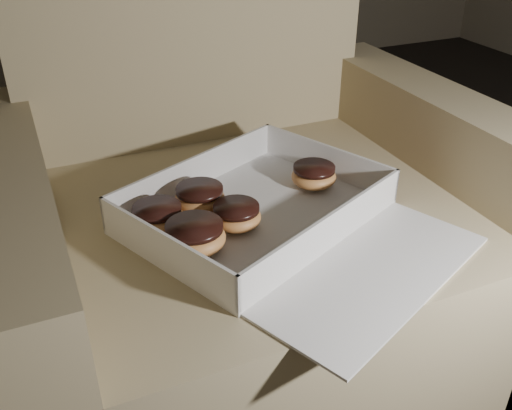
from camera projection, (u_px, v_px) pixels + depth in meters
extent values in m
plane|color=black|center=(441.00, 308.00, 1.54)|extent=(4.50, 4.50, 0.00)
cube|color=tan|center=(253.00, 289.00, 1.24)|extent=(0.80, 0.80, 0.47)
cube|color=tan|center=(187.00, 9.00, 1.27)|extent=(0.80, 0.16, 0.58)
cube|color=tan|center=(38.00, 316.00, 1.05)|extent=(0.13, 0.80, 0.62)
cube|color=tan|center=(420.00, 217.00, 1.35)|extent=(0.13, 0.80, 0.62)
cube|color=silver|center=(256.00, 216.00, 1.05)|extent=(0.54, 0.48, 0.01)
cube|color=silver|center=(196.00, 172.00, 1.13)|extent=(0.40, 0.19, 0.07)
cube|color=silver|center=(328.00, 232.00, 0.94)|extent=(0.40, 0.19, 0.07)
cube|color=silver|center=(164.00, 250.00, 0.90)|extent=(0.14, 0.30, 0.07)
cube|color=silver|center=(326.00, 160.00, 1.17)|extent=(0.14, 0.30, 0.07)
cube|color=#CC5275|center=(328.00, 159.00, 1.18)|extent=(0.13, 0.29, 0.06)
cube|color=silver|center=(375.00, 274.00, 0.91)|extent=(0.47, 0.35, 0.01)
ellipsoid|color=#C68745|center=(314.00, 177.00, 1.13)|extent=(0.09, 0.09, 0.04)
cylinder|color=black|center=(314.00, 168.00, 1.12)|extent=(0.08, 0.08, 0.01)
ellipsoid|color=#C68745|center=(236.00, 217.00, 1.00)|extent=(0.09, 0.09, 0.04)
cylinder|color=black|center=(236.00, 208.00, 0.99)|extent=(0.08, 0.08, 0.01)
ellipsoid|color=#C68745|center=(158.00, 218.00, 1.00)|extent=(0.09, 0.09, 0.04)
cylinder|color=black|center=(157.00, 209.00, 0.99)|extent=(0.09, 0.09, 0.01)
ellipsoid|color=#C68745|center=(195.00, 238.00, 0.94)|extent=(0.10, 0.10, 0.05)
cylinder|color=black|center=(194.00, 227.00, 0.93)|extent=(0.10, 0.10, 0.01)
ellipsoid|color=#C68745|center=(200.00, 199.00, 1.06)|extent=(0.09, 0.09, 0.05)
cylinder|color=black|center=(199.00, 190.00, 1.05)|extent=(0.09, 0.09, 0.01)
ellipsoid|color=black|center=(363.00, 202.00, 1.09)|extent=(0.01, 0.01, 0.00)
ellipsoid|color=black|center=(356.00, 206.00, 1.07)|extent=(0.01, 0.01, 0.00)
ellipsoid|color=black|center=(323.00, 180.00, 1.16)|extent=(0.01, 0.01, 0.00)
ellipsoid|color=black|center=(363.00, 207.00, 1.07)|extent=(0.01, 0.01, 0.00)
ellipsoid|color=black|center=(323.00, 230.00, 1.00)|extent=(0.01, 0.01, 0.00)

